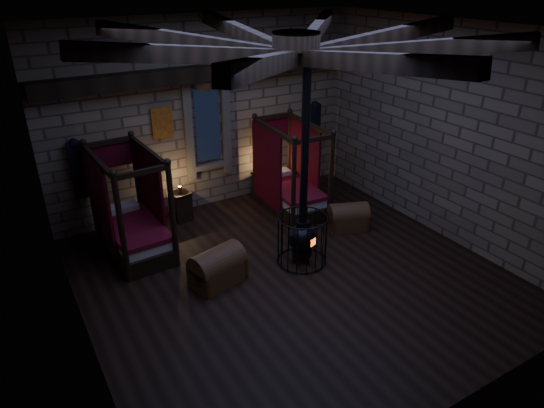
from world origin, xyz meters
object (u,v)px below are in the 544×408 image
bed_left (133,227)px  bed_right (289,188)px  trunk_left (218,268)px  trunk_right (348,217)px  stove (302,234)px

bed_left → bed_right: (3.60, 0.02, -0.01)m
bed_left → trunk_left: 2.08m
bed_left → trunk_right: bed_left is taller
bed_left → trunk_right: 4.40m
bed_left → stove: bearing=-41.2°
stove → trunk_right: bearing=1.9°
trunk_left → bed_right: bearing=20.8°
trunk_left → trunk_right: 3.23m
bed_right → trunk_left: bed_right is taller
bed_right → stove: (-1.03, -2.06, 0.10)m
trunk_left → stove: 1.67m
bed_left → bed_right: 3.60m
bed_left → trunk_right: size_ratio=2.18×
trunk_right → stove: stove is taller
bed_left → trunk_right: (4.14, -1.46, -0.24)m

